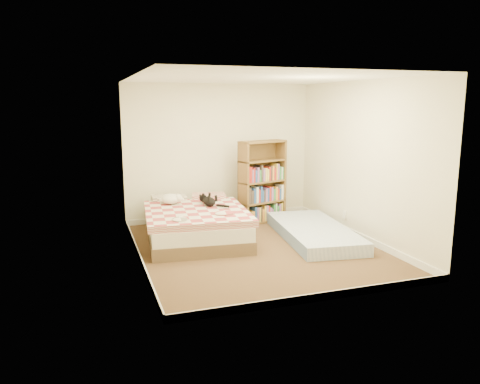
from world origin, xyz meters
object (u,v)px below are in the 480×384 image
object	(u,v)px
floor_mattress	(314,232)
black_cat	(209,201)
bookshelf	(262,192)
white_dog	(171,199)
bed	(195,222)

from	to	relation	value
floor_mattress	black_cat	world-z (taller)	black_cat
bookshelf	white_dog	xyz separation A→B (m)	(-1.72, -0.29, 0.04)
bed	bookshelf	bearing A→B (deg)	30.82
bed	floor_mattress	bearing A→B (deg)	-13.13
bed	white_dog	world-z (taller)	white_dog
bed	bookshelf	distance (m)	1.59
bed	bookshelf	world-z (taller)	bookshelf
black_cat	white_dog	bearing A→B (deg)	142.68
floor_mattress	white_dog	distance (m)	2.40
white_dog	bed	bearing A→B (deg)	-63.64
bookshelf	floor_mattress	size ratio (longest dim) A/B	0.68
black_cat	white_dog	xyz separation A→B (m)	(-0.57, 0.28, 0.01)
white_dog	bookshelf	bearing A→B (deg)	-2.72
bed	black_cat	size ratio (longest dim) A/B	3.25
floor_mattress	bookshelf	bearing A→B (deg)	114.90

